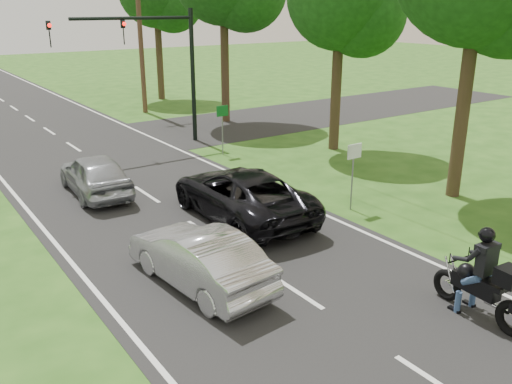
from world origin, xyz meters
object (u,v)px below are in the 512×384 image
Objects in this scene: motorcycle_rider at (484,284)px; traffic_signal at (154,53)px; utility_pole_far at (140,24)px; sign_white at (354,161)px; dark_suv at (241,194)px; sign_green at (222,118)px; silver_sedan at (199,258)px; silver_suv at (95,174)px.

motorcycle_rider is 17.42m from traffic_signal.
utility_pole_far is 19.39m from sign_white.
utility_pole_far is at bearing -102.25° from dark_suv.
dark_suv is 7.47m from sign_green.
sign_white is at bearing -91.43° from sign_green.
dark_suv is at bearing 156.39° from sign_white.
silver_sedan is at bearing -110.81° from utility_pole_far.
motorcycle_rider is 0.57× the size of silver_sedan.
silver_suv is at bearing -55.68° from dark_suv.
motorcycle_rider is 0.57× the size of silver_suv.
silver_suv is 8.61m from sign_white.
silver_sedan is 22.43m from utility_pole_far.
silver_sedan is 7.59m from silver_suv.
motorcycle_rider is 25.72m from utility_pole_far.
sign_green is (1.56, -3.02, -2.54)m from traffic_signal.
motorcycle_rider is 7.52m from dark_suv.
silver_sedan is at bearing 91.47° from silver_suv.
dark_suv reaches higher than silver_sedan.
dark_suv is 0.54× the size of utility_pole_far.
silver_suv is 7.65m from traffic_signal.
silver_suv is 0.65× the size of traffic_signal.
sign_white is (6.31, 1.54, 0.91)m from silver_sedan.
dark_suv is at bearing -100.87° from traffic_signal.
utility_pole_far is at bearing 83.27° from sign_green.
silver_suv is at bearing 111.42° from motorcycle_rider.
traffic_signal is at bearing 97.05° from sign_white.
utility_pole_far is at bearing -116.30° from silver_sedan.
sign_white is (3.21, -1.40, 0.83)m from dark_suv.
silver_sedan is (-3.10, -2.94, -0.08)m from dark_suv.
utility_pole_far reaches higher than silver_sedan.
motorcycle_rider is at bearing -93.04° from traffic_signal.
dark_suv is 0.85× the size of traffic_signal.
sign_green reaches higher than silver_sedan.
motorcycle_rider is at bearing -110.55° from sign_white.
sign_green is at bearing -62.62° from traffic_signal.
motorcycle_rider is 0.37× the size of traffic_signal.
dark_suv is 3.60m from sign_white.
motorcycle_rider is 1.10× the size of sign_green.
sign_green reaches higher than dark_suv.
dark_suv is 5.46m from silver_suv.
silver_sedan is at bearing -111.52° from traffic_signal.
utility_pole_far is at bearing 85.49° from sign_white.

